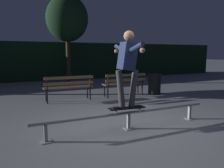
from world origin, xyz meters
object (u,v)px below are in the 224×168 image
at_px(skateboard, 127,108).
at_px(trash_can, 154,84).
at_px(grind_rail, 129,115).
at_px(park_bench_left_center, 125,82).
at_px(skateboarder, 127,63).
at_px(park_bench_leftmost, 69,85).
at_px(tree_behind_benches, 67,19).

bearing_deg(skateboard, trash_can, 46.95).
bearing_deg(grind_rail, park_bench_left_center, 63.94).
distance_m(grind_rail, skateboarder, 1.10).
xyz_separation_m(skateboarder, park_bench_left_center, (1.56, 3.10, -0.85)).
bearing_deg(grind_rail, skateboard, -180.00).
bearing_deg(park_bench_leftmost, park_bench_left_center, 0.00).
bearing_deg(grind_rail, skateboarder, -179.62).
height_order(skateboard, park_bench_leftmost, park_bench_leftmost).
distance_m(park_bench_leftmost, tree_behind_benches, 5.35).
xyz_separation_m(tree_behind_benches, trash_can, (2.34, -4.51, -2.93)).
height_order(skateboarder, tree_behind_benches, tree_behind_benches).
xyz_separation_m(grind_rail, skateboard, (-0.04, -0.00, 0.16)).
xyz_separation_m(grind_rail, park_bench_leftmost, (-0.55, 3.10, 0.25)).
relative_size(park_bench_left_center, tree_behind_benches, 0.35).
bearing_deg(tree_behind_benches, skateboarder, -93.72).
bearing_deg(tree_behind_benches, park_bench_leftmost, -102.68).
bearing_deg(skateboarder, trash_can, 46.98).
height_order(tree_behind_benches, trash_can, tree_behind_benches).
distance_m(park_bench_leftmost, trash_can, 3.34).
bearing_deg(park_bench_leftmost, skateboard, -80.71).
relative_size(grind_rail, skateboarder, 2.52).
bearing_deg(skateboard, skateboarder, -5.45).
xyz_separation_m(skateboard, skateboarder, (0.00, -0.00, 0.94)).
bearing_deg(park_bench_left_center, tree_behind_benches, 103.50).
bearing_deg(tree_behind_benches, trash_can, -62.62).
xyz_separation_m(park_bench_left_center, tree_behind_benches, (-1.07, 4.45, 2.81)).
distance_m(grind_rail, tree_behind_benches, 8.15).
distance_m(grind_rail, park_bench_left_center, 3.46).
relative_size(park_bench_leftmost, tree_behind_benches, 0.35).
relative_size(skateboarder, park_bench_left_center, 0.97).
height_order(skateboard, park_bench_left_center, park_bench_left_center).
bearing_deg(trash_can, park_bench_leftmost, 178.81).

